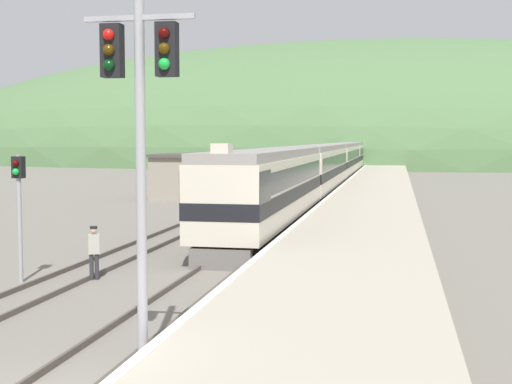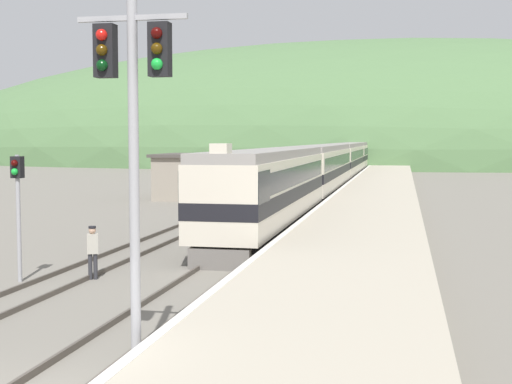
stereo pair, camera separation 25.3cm
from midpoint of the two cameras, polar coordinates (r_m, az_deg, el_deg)
The scene contains 13 objects.
track_main at distance 81.65m, azimuth 7.25°, elevation 1.02°, with size 1.52×180.00×0.16m.
track_siding at distance 82.13m, azimuth 4.08°, elevation 1.06°, with size 1.52×180.00×0.16m.
platform at distance 61.45m, azimuth 10.01°, elevation 0.27°, with size 5.68×140.00×0.93m.
distant_hills at distance 148.20m, azimuth 9.26°, elevation 2.43°, with size 204.98×92.24×48.26m.
station_shed at distance 56.06m, azimuth -4.79°, elevation 1.29°, with size 5.50×6.63×3.52m.
express_train_lead_car at distance 34.80m, azimuth 1.24°, elevation 0.30°, with size 2.95×20.05×4.54m.
carriage_second at distance 57.16m, azimuth 5.36°, elevation 1.84°, with size 2.94×22.95×4.18m.
carriage_third at distance 80.87m, azimuth 7.23°, elevation 2.54°, with size 2.94×22.95×4.18m.
carriage_fourth at distance 104.63m, azimuth 8.25°, elevation 2.93°, with size 2.94×22.95×4.18m.
siding_train at distance 70.72m, azimuth 2.86°, elevation 1.95°, with size 2.90×45.02×3.52m.
signal_mast_main at distance 13.92m, azimuth -9.30°, elevation 6.20°, with size 2.20×0.42×7.91m.
signal_post_siding at distance 24.46m, azimuth -18.25°, elevation 0.04°, with size 0.36×0.42×4.19m.
track_worker at distance 24.47m, azimuth -12.65°, elevation -4.46°, with size 0.42×0.35×1.80m.
Camera 2 is at (6.42, -11.25, 4.72)m, focal length 50.00 mm.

